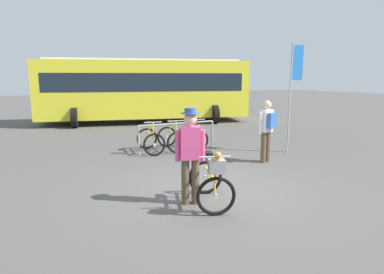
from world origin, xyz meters
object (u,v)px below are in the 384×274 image
(racked_bike_lime, at_px, (172,138))
(banner_flag, at_px, (294,77))
(featured_bicycle, at_px, (212,180))
(pedestrian_with_backpack, at_px, (267,127))
(racked_bike_yellow, at_px, (151,140))
(racked_bike_red, at_px, (192,136))
(bus_distant, at_px, (145,87))
(person_with_featured_bike, at_px, (190,152))

(racked_bike_lime, bearing_deg, banner_flag, -29.56)
(featured_bicycle, relative_size, pedestrian_with_backpack, 0.77)
(racked_bike_yellow, relative_size, banner_flag, 0.37)
(racked_bike_yellow, distance_m, racked_bike_red, 1.40)
(racked_bike_red, xyz_separation_m, bus_distant, (0.54, 6.51, 1.37))
(pedestrian_with_backpack, height_order, bus_distant, bus_distant)
(featured_bicycle, xyz_separation_m, bus_distant, (2.32, 10.99, 1.25))
(racked_bike_red, bearing_deg, featured_bicycle, -111.75)
(banner_flag, bearing_deg, racked_bike_lime, 150.44)
(racked_bike_red, xyz_separation_m, banner_flag, (2.46, -1.79, 1.86))
(racked_bike_yellow, distance_m, bus_distant, 6.93)
(racked_bike_lime, bearing_deg, pedestrian_with_backpack, -55.56)
(racked_bike_lime, relative_size, pedestrian_with_backpack, 0.69)
(racked_bike_lime, height_order, featured_bicycle, featured_bicycle)
(racked_bike_yellow, relative_size, featured_bicycle, 0.94)
(bus_distant, bearing_deg, pedestrian_with_backpack, -87.12)
(racked_bike_yellow, bearing_deg, pedestrian_with_backpack, -45.83)
(racked_bike_lime, height_order, person_with_featured_bike, person_with_featured_bike)
(person_with_featured_bike, height_order, pedestrian_with_backpack, person_with_featured_bike)
(racked_bike_red, relative_size, bus_distant, 0.11)
(featured_bicycle, bearing_deg, pedestrian_with_backpack, 35.99)
(racked_bike_yellow, height_order, racked_bike_lime, same)
(racked_bike_red, relative_size, banner_flag, 0.36)
(racked_bike_yellow, xyz_separation_m, pedestrian_with_backpack, (2.39, -2.46, 0.57))
(racked_bike_yellow, xyz_separation_m, racked_bike_lime, (0.70, 0.00, 0.00))
(featured_bicycle, bearing_deg, person_with_featured_bike, 135.17)
(featured_bicycle, height_order, person_with_featured_bike, person_with_featured_bike)
(person_with_featured_bike, relative_size, pedestrian_with_backpack, 1.05)
(racked_bike_red, xyz_separation_m, featured_bicycle, (-1.79, -4.48, 0.12))
(racked_bike_lime, height_order, pedestrian_with_backpack, pedestrian_with_backpack)
(racked_bike_red, bearing_deg, pedestrian_with_backpack, -68.16)
(featured_bicycle, distance_m, banner_flag, 5.32)
(racked_bike_lime, distance_m, banner_flag, 4.08)
(racked_bike_red, bearing_deg, racked_bike_yellow, -179.72)
(racked_bike_lime, height_order, racked_bike_red, same)
(racked_bike_yellow, bearing_deg, racked_bike_lime, 0.28)
(featured_bicycle, distance_m, person_with_featured_bike, 0.61)
(featured_bicycle, relative_size, banner_flag, 0.39)
(bus_distant, relative_size, banner_flag, 3.22)
(pedestrian_with_backpack, bearing_deg, racked_bike_red, 111.84)
(racked_bike_yellow, relative_size, person_with_featured_bike, 0.68)
(person_with_featured_bike, bearing_deg, banner_flag, 28.05)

